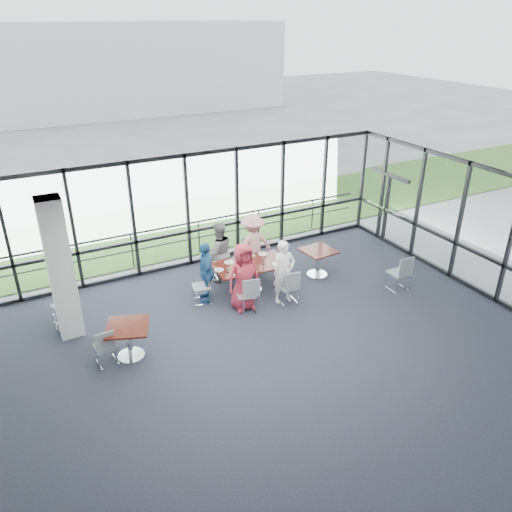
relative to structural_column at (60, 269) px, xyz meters
name	(u,v)px	position (x,y,z in m)	size (l,w,h in m)	color
floor	(277,360)	(3.60, -3.00, -1.61)	(12.00, 10.00, 0.02)	#1D212E
ceiling	(281,216)	(3.60, -3.00, 1.60)	(12.00, 10.00, 0.04)	white
wall_front	(499,490)	(3.60, -8.00, 0.00)	(12.00, 0.10, 3.20)	silver
curtain_wall_back	(188,211)	(3.60, 2.00, 0.00)	(12.00, 0.10, 3.20)	white
curtain_wall_right	(492,235)	(9.60, -3.00, 0.00)	(0.10, 10.00, 3.20)	white
exit_door	(386,209)	(9.60, 0.75, -0.55)	(0.12, 1.60, 2.10)	black
structural_column	(60,269)	(0.00, 0.00, 0.00)	(0.50, 0.50, 3.20)	silver
apron	(142,210)	(3.60, 7.00, -1.62)	(80.00, 70.00, 0.02)	slate
grass_strip	(159,227)	(3.60, 5.00, -1.59)	(80.00, 5.00, 0.01)	#2E571C
hangar_main	(107,67)	(7.60, 29.00, 1.40)	(24.00, 10.00, 6.00)	#BABCC0
guard_rail	(183,240)	(3.60, 2.60, -1.10)	(0.06, 0.06, 12.00)	#2D2D33
main_table	(251,268)	(4.44, -0.13, -0.98)	(1.93, 1.14, 0.75)	#3A1209
side_table_left	(128,331)	(0.95, -1.47, -0.97)	(1.08, 1.08, 0.75)	#3A1209
side_table_right	(318,254)	(6.43, -0.25, -0.97)	(0.88, 0.88, 0.75)	#3A1209
diner_near_left	(243,277)	(3.89, -0.83, -0.76)	(0.83, 0.54, 1.69)	#AC2A3B
diner_near_right	(284,272)	(4.91, -1.00, -0.79)	(0.59, 0.43, 1.62)	white
diner_far_left	(219,252)	(3.94, 0.71, -0.77)	(0.81, 0.50, 1.66)	slate
diner_far_right	(253,245)	(4.89, 0.62, -0.72)	(1.14, 0.59, 1.76)	#D18994
diner_end	(206,272)	(3.25, -0.08, -0.82)	(0.92, 0.50, 1.57)	#285F95
chair_main_nl	(246,294)	(3.88, -0.98, -1.15)	(0.44, 0.44, 0.90)	gray
chair_main_nr	(288,287)	(4.97, -1.11, -1.16)	(0.43, 0.43, 0.87)	gray
chair_main_fl	(223,264)	(4.07, 0.79, -1.19)	(0.40, 0.40, 0.82)	gray
chair_main_fr	(254,254)	(5.04, 0.85, -1.14)	(0.45, 0.45, 0.92)	gray
chair_main_end	(201,286)	(3.09, -0.12, -1.17)	(0.42, 0.42, 0.87)	gray
chair_spare_la	(105,346)	(0.46, -1.46, -1.19)	(0.40, 0.40, 0.82)	gray
chair_spare_lb	(64,305)	(-0.04, 0.46, -1.13)	(0.46, 0.46, 0.94)	gray
chair_spare_r	(399,273)	(7.82, -1.89, -1.12)	(0.47, 0.47, 0.96)	gray
plate_nl	(236,274)	(3.87, -0.45, -0.84)	(0.25, 0.25, 0.01)	white
plate_nr	(277,264)	(5.04, -0.46, -0.84)	(0.26, 0.26, 0.01)	white
plate_fl	(229,262)	(3.98, 0.19, -0.84)	(0.24, 0.24, 0.01)	white
plate_fr	(263,254)	(4.98, 0.21, -0.84)	(0.25, 0.25, 0.01)	white
plate_end	(219,270)	(3.59, -0.08, -0.84)	(0.24, 0.24, 0.01)	white
tumbler_a	(245,268)	(4.16, -0.41, -0.78)	(0.07, 0.07, 0.14)	white
tumbler_b	(263,261)	(4.73, -0.29, -0.77)	(0.08, 0.08, 0.15)	white
tumbler_c	(248,258)	(4.48, 0.09, -0.78)	(0.07, 0.07, 0.13)	white
tumbler_d	(228,270)	(3.73, -0.28, -0.79)	(0.06, 0.06, 0.13)	white
menu_a	(251,273)	(4.24, -0.57, -0.85)	(0.30, 0.21, 0.00)	white
menu_b	(283,262)	(5.22, -0.43, -0.85)	(0.33, 0.23, 0.00)	white
menu_c	(249,256)	(4.61, 0.28, -0.85)	(0.29, 0.20, 0.00)	white
condiment_caddy	(251,262)	(4.50, -0.07, -0.83)	(0.10, 0.07, 0.04)	black
ketchup_bottle	(251,260)	(4.47, -0.11, -0.76)	(0.06, 0.06, 0.18)	maroon
green_bottle	(252,259)	(4.51, -0.06, -0.75)	(0.05, 0.05, 0.20)	#1E682F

